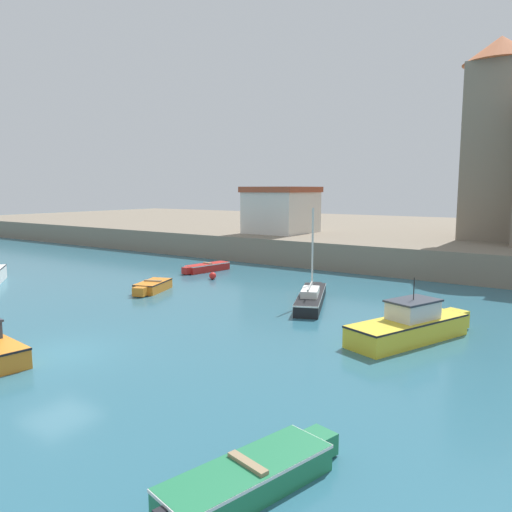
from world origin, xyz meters
TOP-DOWN VIEW (x-y plane):
  - ground_plane at (0.00, 0.00)m, footprint 200.00×200.00m
  - quay_seawall at (0.00, 42.65)m, footprint 120.00×40.00m
  - dinghy_orange_0 at (-5.50, 9.99)m, footprint 2.11×3.40m
  - sailboat_black_2 at (3.88, 12.37)m, footprint 3.48×6.34m
  - motorboat_yellow_3 at (10.15, 9.16)m, footprint 3.59×6.39m
  - dinghy_green_5 at (10.69, -2.74)m, footprint 2.12×4.51m
  - dinghy_red_7 at (-7.55, 17.40)m, footprint 1.57×4.08m
  - mooring_buoy at (-5.11, 15.14)m, footprint 0.48×0.48m
  - harbor_shed_mid_row at (-8.00, 28.58)m, footprint 5.33×6.14m

SIDE VIEW (x-z plane):
  - ground_plane at x=0.00m, z-range 0.00..0.00m
  - mooring_buoy at x=-5.11m, z-range 0.00..0.48m
  - dinghy_red_7 at x=-7.55m, z-range -0.01..0.63m
  - dinghy_orange_0 at x=-5.50m, z-range -0.01..0.65m
  - dinghy_green_5 at x=10.69m, z-range -0.01..0.65m
  - sailboat_black_2 at x=3.88m, z-range -2.12..2.93m
  - motorboat_yellow_3 at x=10.15m, z-range -0.67..1.88m
  - quay_seawall at x=0.00m, z-range 0.00..2.05m
  - harbor_shed_mid_row at x=-8.00m, z-range 2.07..6.26m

